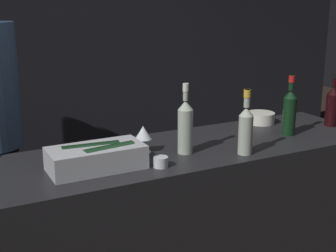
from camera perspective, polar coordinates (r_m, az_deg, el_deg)
name	(u,v)px	position (r m, az deg, el deg)	size (l,w,h in m)	color
wall_back_chalkboard	(58,36)	(4.29, -13.26, 10.69)	(6.40, 0.06, 2.80)	black
bar_counter	(171,235)	(2.59, 0.34, -13.17)	(2.36, 0.65, 0.97)	black
ice_bin_with_bottles	(97,157)	(2.14, -8.64, -3.70)	(0.43, 0.21, 0.12)	#B7BABF
bowl_white	(261,117)	(2.96, 11.23, 1.03)	(0.17, 0.17, 0.07)	silver
wine_glass	(143,134)	(2.34, -3.04, -0.92)	(0.09, 0.09, 0.14)	silver
candle_votive	(161,162)	(2.15, -0.89, -4.39)	(0.07, 0.07, 0.05)	silver
red_wine_bottle_black_foil	(332,105)	(2.99, 19.41, 2.45)	(0.08, 0.08, 0.33)	black
red_wine_bottle_burgundy	(290,110)	(2.71, 14.60, 1.85)	(0.07, 0.07, 0.34)	black
rose_wine_bottle	(246,128)	(2.33, 9.46, -0.20)	(0.07, 0.07, 0.33)	#9EA899
white_wine_bottle	(185,125)	(2.31, 2.13, 0.11)	(0.08, 0.08, 0.35)	#9EA899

